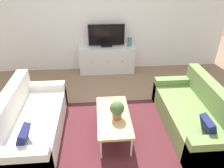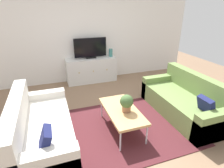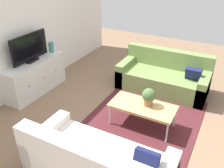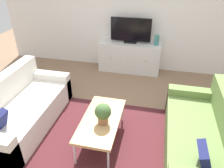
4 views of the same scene
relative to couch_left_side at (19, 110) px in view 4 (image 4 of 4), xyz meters
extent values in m
plane|color=#84664C|center=(1.44, 0.10, -0.27)|extent=(10.00, 10.00, 0.00)
cube|color=white|center=(1.44, 2.65, 1.08)|extent=(6.40, 0.12, 2.70)
cube|color=#4C1E23|center=(1.44, -0.05, -0.27)|extent=(2.50, 1.90, 0.01)
cube|color=silver|center=(0.09, 0.00, -0.07)|extent=(0.87, 1.88, 0.42)
cube|color=silver|center=(-0.25, 0.00, 0.14)|extent=(0.20, 1.88, 0.82)
cube|color=silver|center=(0.09, 0.86, 0.00)|extent=(0.87, 0.18, 0.55)
cube|color=olive|center=(2.79, 0.00, -0.07)|extent=(0.87, 1.88, 0.42)
cube|color=olive|center=(2.79, 0.86, 0.00)|extent=(0.87, 0.18, 0.55)
cube|color=#191E4C|center=(2.74, -0.61, 0.26)|extent=(0.19, 0.30, 0.32)
cube|color=tan|center=(1.41, -0.07, 0.12)|extent=(0.54, 1.10, 0.04)
cylinder|color=silver|center=(1.18, -0.58, -0.09)|extent=(0.03, 0.03, 0.37)
cylinder|color=silver|center=(1.64, -0.58, -0.09)|extent=(0.03, 0.03, 0.37)
cylinder|color=silver|center=(1.18, 0.44, -0.09)|extent=(0.03, 0.03, 0.37)
cylinder|color=silver|center=(1.64, 0.44, -0.09)|extent=(0.03, 0.03, 0.37)
cylinder|color=#936042|center=(1.46, -0.15, 0.20)|extent=(0.15, 0.15, 0.11)
sphere|color=#426033|center=(1.46, -0.15, 0.34)|extent=(0.23, 0.23, 0.23)
cube|color=silver|center=(1.45, 2.37, 0.08)|extent=(1.44, 0.44, 0.71)
sphere|color=#B79338|center=(1.05, 2.14, 0.12)|extent=(0.03, 0.03, 0.03)
sphere|color=#B79338|center=(1.45, 2.14, 0.12)|extent=(0.03, 0.03, 0.03)
sphere|color=#B79338|center=(1.85, 2.14, 0.12)|extent=(0.03, 0.03, 0.03)
cube|color=black|center=(1.45, 2.39, 0.45)|extent=(0.28, 0.16, 0.04)
cube|color=black|center=(1.45, 2.39, 0.74)|extent=(0.92, 0.04, 0.53)
cylinder|color=teal|center=(2.05, 2.37, 0.55)|extent=(0.11, 0.11, 0.23)
camera|label=1|loc=(1.17, -2.76, 2.31)|focal=33.39mm
camera|label=2|loc=(0.33, -2.63, 1.84)|focal=29.33mm
camera|label=3|loc=(-1.85, -1.22, 2.43)|focal=39.19mm
camera|label=4|loc=(2.11, -2.43, 2.17)|focal=34.92mm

